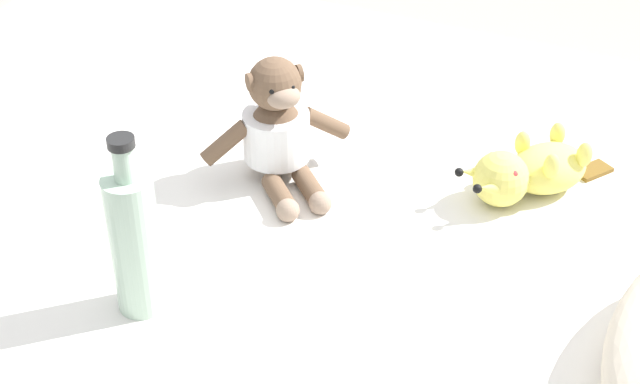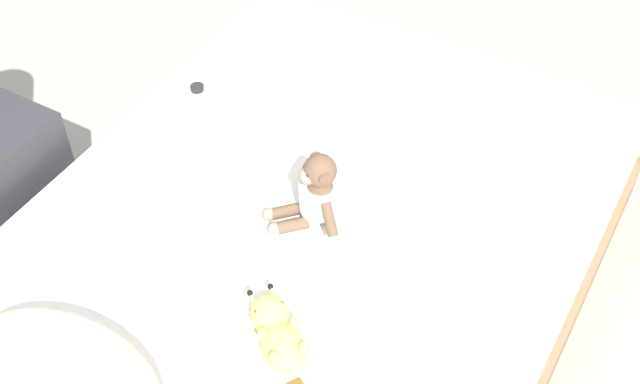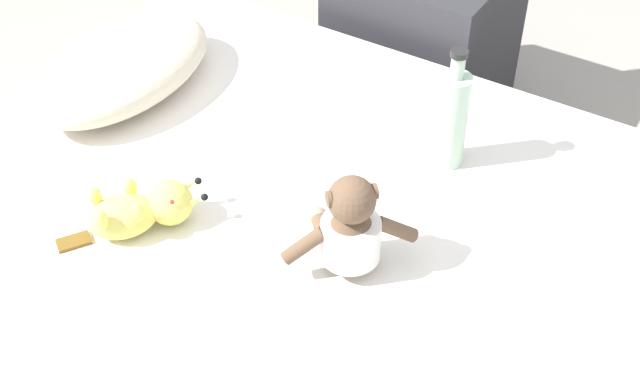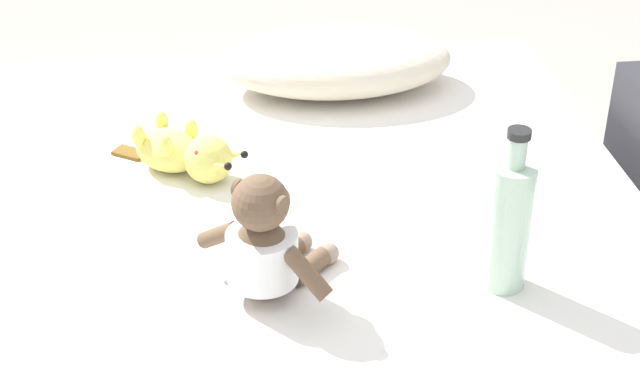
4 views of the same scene
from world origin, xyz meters
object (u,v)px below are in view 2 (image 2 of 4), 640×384
pillow (61,378)px  glass_bottle (203,132)px  plush_monkey (316,194)px  plush_yellow_creature (277,333)px  bed (305,271)px

pillow → glass_bottle: 0.85m
plush_monkey → glass_bottle: bearing=-3.9°
plush_monkey → plush_yellow_creature: 0.45m
glass_bottle → pillow: bearing=101.9°
bed → plush_monkey: plush_monkey is taller
bed → plush_monkey: 0.32m
plush_monkey → plush_yellow_creature: (-0.13, 0.43, -0.05)m
bed → pillow: 0.84m
bed → glass_bottle: glass_bottle is taller
pillow → plush_monkey: size_ratio=2.17×
bed → plush_yellow_creature: plush_yellow_creature is taller
bed → plush_yellow_creature: bearing=111.4°
plush_monkey → glass_bottle: glass_bottle is taller
bed → pillow: size_ratio=3.72×
plush_yellow_creature → pillow: bearing=45.6°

